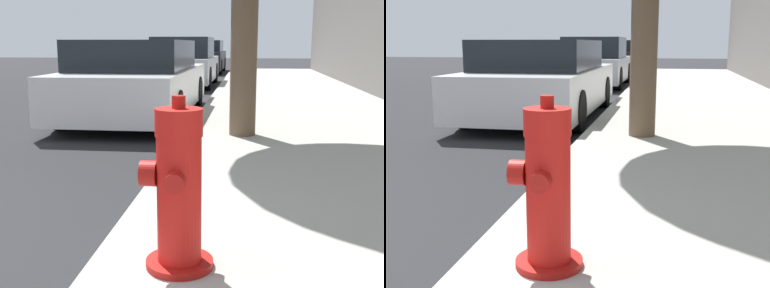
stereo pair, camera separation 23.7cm
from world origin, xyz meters
TOP-DOWN VIEW (x-y plane):
  - fire_hydrant at (2.42, 0.39)m, footprint 0.36×0.35m
  - parked_car_near at (0.90, 6.16)m, footprint 1.85×4.51m
  - parked_car_mid at (0.85, 12.39)m, footprint 1.77×4.11m
  - parked_car_far at (0.74, 19.13)m, footprint 1.83×4.37m

SIDE VIEW (x-z plane):
  - fire_hydrant at x=2.42m, z-range 0.10..0.96m
  - parked_car_near at x=0.90m, z-range -0.02..1.27m
  - parked_car_far at x=0.74m, z-range -0.02..1.35m
  - parked_car_mid at x=0.85m, z-range -0.03..1.38m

